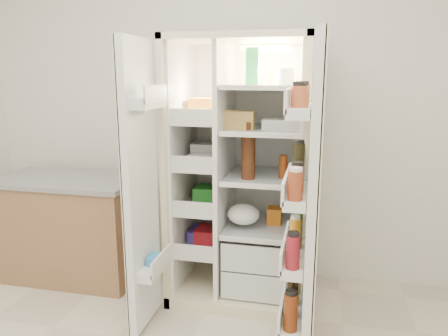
# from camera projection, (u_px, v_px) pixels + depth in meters

# --- Properties ---
(wall_back) EXTENTS (4.00, 0.02, 2.70)m
(wall_back) POSITION_uv_depth(u_px,v_px,m) (229.00, 102.00, 3.24)
(wall_back) COLOR silver
(wall_back) RESTS_ON floor
(refrigerator) EXTENTS (0.92, 0.70, 1.80)m
(refrigerator) POSITION_uv_depth(u_px,v_px,m) (245.00, 192.00, 2.99)
(refrigerator) COLOR beige
(refrigerator) RESTS_ON floor
(freezer_door) EXTENTS (0.15, 0.40, 1.72)m
(freezer_door) POSITION_uv_depth(u_px,v_px,m) (141.00, 190.00, 2.50)
(freezer_door) COLOR white
(freezer_door) RESTS_ON floor
(fridge_door) EXTENTS (0.17, 0.58, 1.72)m
(fridge_door) POSITION_uv_depth(u_px,v_px,m) (309.00, 208.00, 2.20)
(fridge_door) COLOR white
(fridge_door) RESTS_ON floor
(kitchen_counter) EXTENTS (1.09, 0.58, 0.79)m
(kitchen_counter) POSITION_uv_depth(u_px,v_px,m) (71.00, 227.00, 3.29)
(kitchen_counter) COLOR #8E6947
(kitchen_counter) RESTS_ON floor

